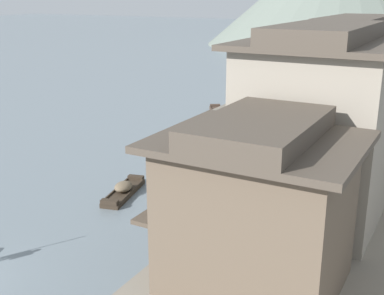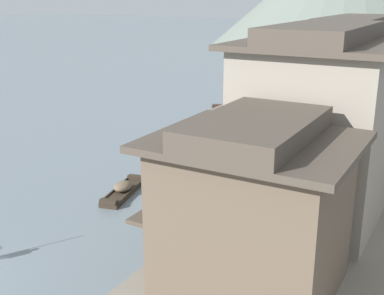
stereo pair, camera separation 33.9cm
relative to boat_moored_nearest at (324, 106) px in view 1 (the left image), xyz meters
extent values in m
cube|color=#423328|center=(0.00, 0.00, -0.16)|extent=(1.43, 3.99, 0.30)
cube|color=#423328|center=(-0.16, 1.80, 0.12)|extent=(1.00, 0.45, 0.27)
cube|color=#423328|center=(0.16, -1.80, 0.12)|extent=(1.00, 0.45, 0.27)
cube|color=#423328|center=(-0.50, -0.04, 0.03)|extent=(0.38, 3.40, 0.08)
cube|color=#423328|center=(0.50, 0.04, 0.03)|extent=(0.38, 3.40, 0.08)
ellipsoid|color=olive|center=(0.00, 0.00, 0.26)|extent=(1.09, 1.44, 0.54)
cube|color=#33281E|center=(-4.16, -27.47, -0.19)|extent=(1.99, 4.22, 0.25)
cube|color=#33281E|center=(-3.71, -29.31, 0.05)|extent=(1.00, 0.57, 0.22)
cube|color=#33281E|center=(-4.61, -25.63, 0.05)|extent=(1.00, 0.57, 0.22)
cube|color=#33281E|center=(-3.69, -27.36, -0.02)|extent=(0.93, 3.51, 0.08)
cube|color=#33281E|center=(-4.63, -27.59, -0.02)|extent=(0.93, 3.51, 0.08)
ellipsoid|color=brown|center=(-4.16, -27.47, 0.20)|extent=(1.23, 1.50, 0.52)
cube|color=#423328|center=(-8.06, -7.42, -0.20)|extent=(3.92, 5.26, 0.23)
cube|color=#423328|center=(-9.47, -5.21, 0.02)|extent=(1.03, 0.84, 0.21)
cube|color=#423328|center=(-6.65, -9.62, 0.02)|extent=(1.03, 0.84, 0.21)
cube|color=#423328|center=(-8.49, -7.69, -0.04)|extent=(2.79, 4.29, 0.08)
cube|color=#423328|center=(-7.63, -7.14, -0.04)|extent=(2.79, 4.29, 0.08)
cube|color=#423328|center=(-1.31, -4.62, -0.16)|extent=(4.87, 2.65, 0.30)
cube|color=#423328|center=(0.80, -3.85, 0.12)|extent=(0.67, 1.04, 0.27)
cube|color=#423328|center=(-3.42, -5.38, 0.12)|extent=(0.67, 1.04, 0.27)
cube|color=#423328|center=(-1.48, -4.14, 0.02)|extent=(4.05, 1.53, 0.08)
cube|color=#423328|center=(-1.14, -5.09, 0.02)|extent=(4.05, 1.53, 0.08)
cube|color=brown|center=(6.21, -33.55, 3.22)|extent=(5.77, 4.93, 5.20)
cube|color=#4D4135|center=(2.97, -33.55, 3.22)|extent=(0.70, 4.93, 0.16)
cube|color=#4C4238|center=(6.21, -33.55, 5.94)|extent=(6.67, 5.83, 0.24)
cube|color=#4C4238|center=(6.21, -33.55, 6.41)|extent=(3.46, 5.83, 0.70)
cube|color=gray|center=(6.31, -26.48, 4.52)|extent=(5.97, 7.29, 7.80)
cube|color=gray|center=(2.97, -26.48, 3.22)|extent=(0.70, 7.29, 0.16)
cube|color=gray|center=(2.97, -26.48, 5.82)|extent=(0.70, 7.29, 0.16)
cube|color=#4C4238|center=(6.31, -26.48, 8.54)|extent=(6.87, 8.19, 0.24)
cube|color=#4C4238|center=(6.31, -26.48, 9.01)|extent=(3.58, 8.19, 0.70)
cube|color=#7F705B|center=(5.87, -18.20, 4.52)|extent=(5.10, 7.49, 7.80)
cube|color=brown|center=(2.97, -18.20, 3.22)|extent=(0.70, 7.49, 0.16)
cube|color=brown|center=(2.97, -18.20, 5.82)|extent=(0.70, 7.49, 0.16)
cube|color=#4C4238|center=(5.87, -18.20, 8.54)|extent=(6.00, 8.39, 0.24)
cube|color=#4C4238|center=(5.87, -18.20, 9.01)|extent=(3.06, 8.39, 0.70)
cone|color=#4C5B56|center=(-23.37, 96.38, 5.75)|extent=(59.29, 59.29, 12.13)
camera|label=1|loc=(11.83, -48.30, 10.60)|focal=46.33mm
camera|label=2|loc=(12.12, -48.14, 10.60)|focal=46.33mm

